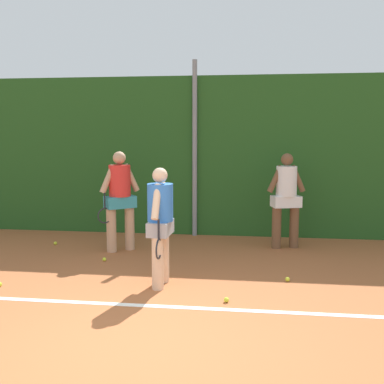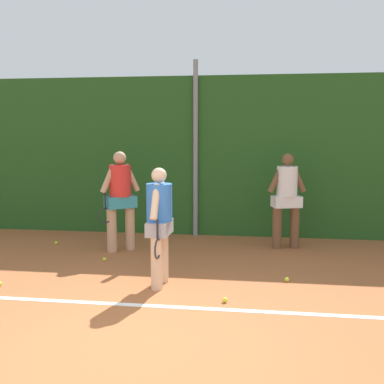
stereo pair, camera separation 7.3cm
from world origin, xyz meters
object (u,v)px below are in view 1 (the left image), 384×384
Objects in this scene: tennis_ball_1 at (104,259)px; tennis_ball_11 at (0,284)px; tennis_ball_0 at (226,300)px; tennis_ball_6 at (55,243)px; tennis_ball_12 at (287,279)px; player_midcourt at (120,196)px; tennis_ball_3 at (127,239)px; tennis_ball_10 at (114,236)px; player_foreground_near at (160,220)px; player_backcourt_far at (286,195)px.

tennis_ball_11 is at bearing -125.91° from tennis_ball_1.
tennis_ball_0 is 4.35m from tennis_ball_6.
tennis_ball_12 is (4.04, 0.77, 0.00)m from tennis_ball_11.
player_midcourt is 1.24m from tennis_ball_1.
tennis_ball_10 is (-0.36, 0.27, 0.00)m from tennis_ball_3.
tennis_ball_6 is (-2.49, 2.09, -0.91)m from player_foreground_near.
tennis_ball_6 is 1.00× the size of tennis_ball_12.
tennis_ball_11 is at bearing -101.69° from tennis_ball_10.
tennis_ball_10 is at bearing 143.64° from tennis_ball_3.
player_backcourt_far is at bearing 72.76° from tennis_ball_0.
player_foreground_near is 3.41m from tennis_ball_10.
tennis_ball_11 is at bearing -109.17° from tennis_ball_3.
tennis_ball_10 is (-0.38, 1.78, 0.00)m from tennis_ball_1.
tennis_ball_1 is 1.52m from tennis_ball_3.
tennis_ball_12 is (2.92, -1.43, -0.99)m from player_midcourt.
player_backcourt_far is 3.50m from tennis_ball_1.
player_foreground_near reaches higher than tennis_ball_0.
player_midcourt is at bearing -66.38° from tennis_ball_10.
tennis_ball_11 is at bearing -84.15° from tennis_ball_6.
player_midcourt reaches higher than tennis_ball_1.
tennis_ball_10 is at bearing 78.31° from tennis_ball_11.
player_midcourt is at bearing -5.92° from player_backcourt_far.
player_foreground_near is 25.40× the size of tennis_ball_6.
player_backcourt_far is at bearing 4.65° from tennis_ball_6.
tennis_ball_6 and tennis_ball_12 have the same top height.
tennis_ball_6 is (-3.46, 2.64, 0.00)m from tennis_ball_0.
player_backcourt_far reaches higher than tennis_ball_12.
tennis_ball_6 is (-4.38, -0.36, -0.97)m from player_backcourt_far.
tennis_ball_10 is at bearing 126.47° from tennis_ball_0.
player_midcourt is at bearing 84.40° from tennis_ball_1.
tennis_ball_10 is 3.31m from tennis_ball_11.
tennis_ball_12 is at bearing 48.98° from tennis_ball_0.
tennis_ball_1 is (-2.15, 1.65, 0.00)m from tennis_ball_0.
tennis_ball_10 is (-1.57, 2.88, -0.91)m from player_foreground_near.
tennis_ball_12 is at bearing -36.22° from tennis_ball_3.
tennis_ball_12 is (0.84, 0.96, 0.00)m from tennis_ball_0.
tennis_ball_11 is (-0.67, -3.24, 0.00)m from tennis_ball_10.
tennis_ball_12 is (2.99, -0.69, 0.00)m from tennis_ball_1.
player_foreground_near is at bearing -39.94° from tennis_ball_6.
tennis_ball_10 is 4.18m from tennis_ball_12.
tennis_ball_1 is 1.00× the size of tennis_ball_11.
tennis_ball_0 is at bearing -3.48° from tennis_ball_11.
player_foreground_near is 3.09m from player_backcourt_far.
tennis_ball_6 is 1.00× the size of tennis_ball_10.
tennis_ball_11 is 1.00× the size of tennis_ball_12.
tennis_ball_1 is 1.63m from tennis_ball_6.
tennis_ball_12 is at bearing 116.44° from player_midcourt.
player_backcourt_far is 26.93× the size of tennis_ball_10.
tennis_ball_3 is (-0.02, 1.52, 0.00)m from tennis_ball_1.
tennis_ball_1 and tennis_ball_6 have the same top height.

